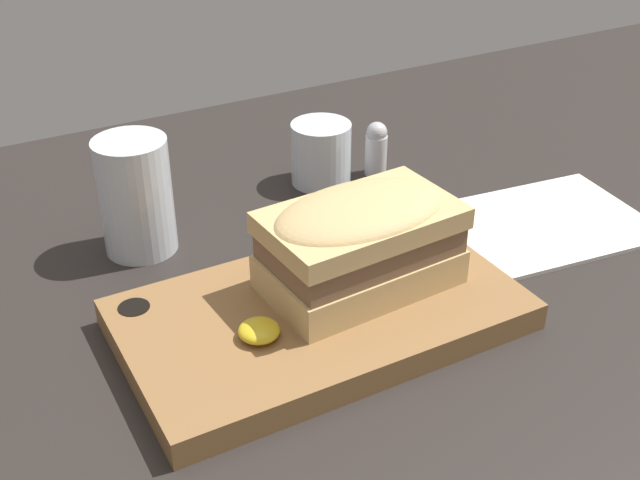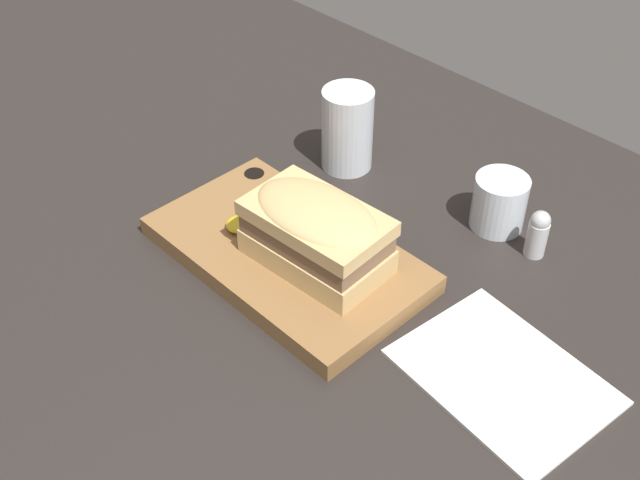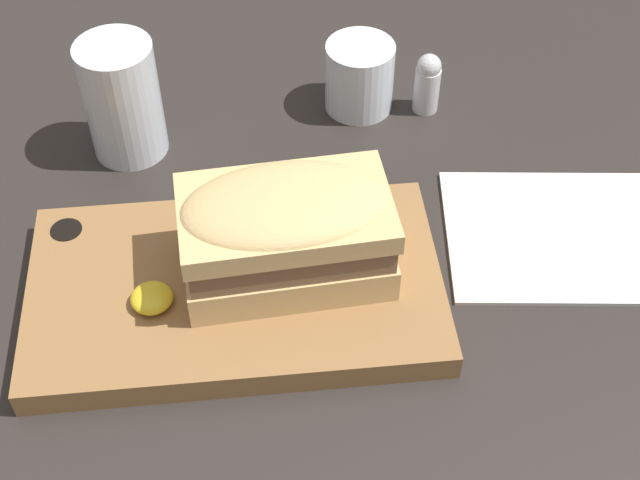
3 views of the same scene
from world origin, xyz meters
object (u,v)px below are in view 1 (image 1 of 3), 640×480
object	(u,v)px
napkin	(544,223)
salt_shaker	(376,148)
serving_board	(319,314)
wine_glass	(321,157)
water_glass	(137,203)
sandwich	(360,239)

from	to	relation	value
napkin	salt_shaker	distance (cm)	20.62
serving_board	wine_glass	xyz separation A→B (cm)	(13.09, 23.39, 1.86)
water_glass	salt_shaker	world-z (taller)	water_glass
sandwich	wine_glass	distance (cm)	24.59
serving_board	sandwich	world-z (taller)	sandwich
wine_glass	napkin	xyz separation A→B (cm)	(15.36, -19.56, -2.87)
sandwich	napkin	distance (cm)	25.25
serving_board	wine_glass	size ratio (longest dim) A/B	4.69
salt_shaker	napkin	bearing A→B (deg)	-64.13
napkin	sandwich	bearing A→B (deg)	-172.72
sandwich	wine_glass	size ratio (longest dim) A/B	2.38
serving_board	napkin	distance (cm)	28.73
napkin	water_glass	bearing A→B (deg)	157.56
sandwich	napkin	world-z (taller)	sandwich
sandwich	wine_glass	xyz separation A→B (cm)	(8.77, 22.64, -3.88)
sandwich	water_glass	world-z (taller)	water_glass
sandwich	serving_board	bearing A→B (deg)	-170.08
serving_board	napkin	size ratio (longest dim) A/B	1.49
serving_board	water_glass	xyz separation A→B (cm)	(-9.06, 19.33, 3.73)
serving_board	water_glass	bearing A→B (deg)	115.11
water_glass	wine_glass	distance (cm)	22.60
wine_glass	water_glass	bearing A→B (deg)	-169.59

